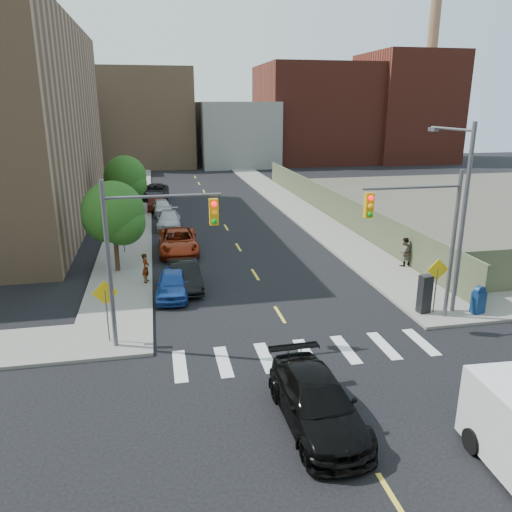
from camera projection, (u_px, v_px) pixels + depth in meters
name	position (u px, v px, depth m)	size (l,w,h in m)	color
ground	(339.00, 410.00, 16.50)	(160.00, 160.00, 0.00)	black
sidewalk_nw	(135.00, 197.00, 53.88)	(3.50, 73.00, 0.15)	gray
sidewalk_ne	(274.00, 192.00, 56.84)	(3.50, 73.00, 0.15)	gray
fence_north	(330.00, 203.00, 44.20)	(0.12, 44.00, 2.50)	#5C6446
gravel_lot	(497.00, 205.00, 49.95)	(36.00, 42.00, 0.06)	#595447
bg_bldg_west	(42.00, 129.00, 76.12)	(14.00, 18.00, 12.00)	#592319
bg_bldg_midwest	(148.00, 118.00, 80.62)	(14.00, 16.00, 15.00)	#8C6B4C
bg_bldg_center	(235.00, 134.00, 82.15)	(12.00, 16.00, 10.00)	gray
bg_bldg_east	(314.00, 114.00, 85.82)	(18.00, 18.00, 16.00)	#592319
bg_bldg_fareast	(405.00, 108.00, 86.71)	(14.00, 16.00, 18.00)	#592319
smokestack	(429.00, 78.00, 86.01)	(1.80, 1.80, 28.00)	#8C6B4C
signal_nw	(147.00, 241.00, 19.66)	(4.59, 0.30, 7.00)	#59595E
signal_ne	(424.00, 227.00, 21.94)	(4.59, 0.30, 7.00)	#59595E
streetlight_ne	(459.00, 206.00, 23.01)	(0.25, 3.70, 9.00)	#59595E
warn_sign_nw	(106.00, 300.00, 20.52)	(1.06, 0.06, 2.83)	#59595E
warn_sign_ne	(437.00, 276.00, 23.39)	(1.06, 0.06, 2.83)	#59595E
warn_sign_midwest	(123.00, 225.00, 33.17)	(1.06, 0.06, 2.83)	#59595E
tree_west_near	(113.00, 216.00, 28.99)	(3.66, 3.64, 5.52)	#332114
tree_west_far	(125.00, 179.00, 43.04)	(3.66, 3.64, 5.52)	#332114
parked_car_blue	(173.00, 283.00, 26.15)	(1.65, 4.09, 1.39)	#1B4499
parked_car_black	(185.00, 275.00, 27.31)	(1.53, 4.40, 1.45)	black
parked_car_red	(178.00, 241.00, 33.82)	(2.59, 5.62, 1.56)	maroon
parked_car_silver	(169.00, 220.00, 40.64)	(1.87, 4.60, 1.33)	#B8BCC1
parked_car_white	(162.00, 207.00, 45.46)	(1.66, 4.13, 1.41)	silver
parked_car_maroon	(156.00, 203.00, 47.45)	(1.48, 4.24, 1.40)	#3C100C
parked_car_grey	(156.00, 192.00, 52.69)	(2.63, 5.71, 1.59)	black
black_sedan	(317.00, 402.00, 15.62)	(2.17, 5.34, 1.55)	black
mailbox	(478.00, 300.00, 23.65)	(0.64, 0.54, 1.36)	navy
payphone	(425.00, 294.00, 23.66)	(0.55, 0.45, 1.85)	black
pedestrian_west	(146.00, 268.00, 27.71)	(0.60, 0.40, 1.65)	gray
pedestrian_east	(404.00, 252.00, 30.51)	(0.87, 0.68, 1.78)	gray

